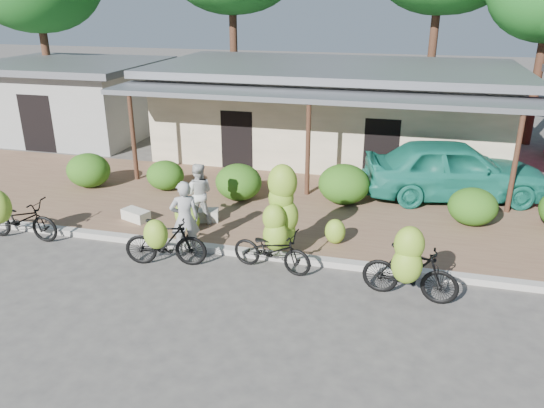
{
  "coord_description": "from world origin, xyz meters",
  "views": [
    {
      "loc": [
        2.72,
        -8.58,
        5.65
      ],
      "look_at": [
        -0.12,
        2.38,
        1.2
      ],
      "focal_mm": 35.0,
      "sensor_mm": 36.0,
      "label": 1
    }
  ],
  "objects_px": {
    "bystander": "(198,193)",
    "teal_van": "(454,169)",
    "bike_center": "(277,229)",
    "sack_far": "(136,215)",
    "bike_left": "(164,241)",
    "bike_right": "(410,269)",
    "vendor": "(185,219)",
    "sack_near": "(202,215)",
    "bike_far_left": "(17,217)"
  },
  "relations": [
    {
      "from": "bike_far_left",
      "to": "teal_van",
      "type": "relative_size",
      "value": 0.39
    },
    {
      "from": "bike_center",
      "to": "bike_left",
      "type": "bearing_deg",
      "value": 116.93
    },
    {
      "from": "sack_near",
      "to": "bystander",
      "type": "relative_size",
      "value": 0.53
    },
    {
      "from": "bike_left",
      "to": "teal_van",
      "type": "distance_m",
      "value": 8.63
    },
    {
      "from": "teal_van",
      "to": "sack_near",
      "type": "bearing_deg",
      "value": 105.76
    },
    {
      "from": "bike_center",
      "to": "teal_van",
      "type": "height_order",
      "value": "bike_center"
    },
    {
      "from": "bike_far_left",
      "to": "bystander",
      "type": "xyz_separation_m",
      "value": [
        3.97,
        1.93,
        0.3
      ]
    },
    {
      "from": "bike_far_left",
      "to": "bike_center",
      "type": "bearing_deg",
      "value": -87.28
    },
    {
      "from": "bike_right",
      "to": "sack_near",
      "type": "xyz_separation_m",
      "value": [
        -5.32,
        2.55,
        -0.47
      ]
    },
    {
      "from": "bike_right",
      "to": "vendor",
      "type": "distance_m",
      "value": 5.1
    },
    {
      "from": "bike_center",
      "to": "vendor",
      "type": "xyz_separation_m",
      "value": [
        -2.15,
        -0.05,
        0.04
      ]
    },
    {
      "from": "bike_left",
      "to": "vendor",
      "type": "height_order",
      "value": "vendor"
    },
    {
      "from": "vendor",
      "to": "teal_van",
      "type": "relative_size",
      "value": 0.36
    },
    {
      "from": "bike_right",
      "to": "sack_near",
      "type": "distance_m",
      "value": 5.91
    },
    {
      "from": "bike_left",
      "to": "bystander",
      "type": "xyz_separation_m",
      "value": [
        -0.1,
        2.27,
        0.31
      ]
    },
    {
      "from": "bike_far_left",
      "to": "teal_van",
      "type": "height_order",
      "value": "teal_van"
    },
    {
      "from": "vendor",
      "to": "sack_far",
      "type": "bearing_deg",
      "value": -62.12
    },
    {
      "from": "bike_far_left",
      "to": "sack_near",
      "type": "xyz_separation_m",
      "value": [
        4.0,
        2.05,
        -0.36
      ]
    },
    {
      "from": "vendor",
      "to": "teal_van",
      "type": "xyz_separation_m",
      "value": [
        6.14,
        5.16,
        0.08
      ]
    },
    {
      "from": "bike_right",
      "to": "sack_far",
      "type": "bearing_deg",
      "value": 81.47
    },
    {
      "from": "sack_near",
      "to": "teal_van",
      "type": "relative_size",
      "value": 0.17
    },
    {
      "from": "bike_far_left",
      "to": "bystander",
      "type": "relative_size",
      "value": 1.25
    },
    {
      "from": "sack_near",
      "to": "vendor",
      "type": "height_order",
      "value": "vendor"
    },
    {
      "from": "bystander",
      "to": "teal_van",
      "type": "xyz_separation_m",
      "value": [
        6.47,
        3.55,
        0.07
      ]
    },
    {
      "from": "bike_right",
      "to": "vendor",
      "type": "relative_size",
      "value": 1.07
    },
    {
      "from": "vendor",
      "to": "bike_center",
      "type": "bearing_deg",
      "value": 152.68
    },
    {
      "from": "vendor",
      "to": "teal_van",
      "type": "distance_m",
      "value": 8.02
    },
    {
      "from": "bike_left",
      "to": "bike_far_left",
      "type": "bearing_deg",
      "value": 74.48
    },
    {
      "from": "bike_far_left",
      "to": "bike_right",
      "type": "relative_size",
      "value": 1.03
    },
    {
      "from": "bike_left",
      "to": "sack_far",
      "type": "xyz_separation_m",
      "value": [
        -1.78,
        1.98,
        -0.35
      ]
    },
    {
      "from": "bike_center",
      "to": "sack_far",
      "type": "xyz_separation_m",
      "value": [
        -4.16,
        1.28,
        -0.61
      ]
    },
    {
      "from": "sack_far",
      "to": "bystander",
      "type": "bearing_deg",
      "value": 9.82
    },
    {
      "from": "bike_left",
      "to": "teal_van",
      "type": "relative_size",
      "value": 0.37
    },
    {
      "from": "vendor",
      "to": "sack_near",
      "type": "bearing_deg",
      "value": -109.08
    },
    {
      "from": "sack_far",
      "to": "vendor",
      "type": "bearing_deg",
      "value": -33.49
    },
    {
      "from": "vendor",
      "to": "bystander",
      "type": "bearing_deg",
      "value": -107.34
    },
    {
      "from": "bike_right",
      "to": "bystander",
      "type": "distance_m",
      "value": 5.88
    },
    {
      "from": "bike_left",
      "to": "bike_center",
      "type": "xyz_separation_m",
      "value": [
        2.38,
        0.7,
        0.25
      ]
    },
    {
      "from": "bike_far_left",
      "to": "bike_left",
      "type": "xyz_separation_m",
      "value": [
        4.07,
        -0.34,
        -0.01
      ]
    },
    {
      "from": "vendor",
      "to": "bystander",
      "type": "height_order",
      "value": "vendor"
    },
    {
      "from": "bike_right",
      "to": "bike_far_left",
      "type": "bearing_deg",
      "value": 95.34
    },
    {
      "from": "sack_near",
      "to": "sack_far",
      "type": "xyz_separation_m",
      "value": [
        -1.71,
        -0.4,
        -0.01
      ]
    },
    {
      "from": "sack_far",
      "to": "bike_center",
      "type": "bearing_deg",
      "value": -17.06
    },
    {
      "from": "teal_van",
      "to": "vendor",
      "type": "bearing_deg",
      "value": 117.72
    },
    {
      "from": "bike_right",
      "to": "teal_van",
      "type": "bearing_deg",
      "value": -2.17
    },
    {
      "from": "bike_far_left",
      "to": "teal_van",
      "type": "distance_m",
      "value": 11.79
    },
    {
      "from": "bike_center",
      "to": "teal_van",
      "type": "bearing_deg",
      "value": -27.55
    },
    {
      "from": "bystander",
      "to": "bike_left",
      "type": "bearing_deg",
      "value": 80.51
    },
    {
      "from": "sack_near",
      "to": "bystander",
      "type": "xyz_separation_m",
      "value": [
        -0.03,
        -0.11,
        0.65
      ]
    },
    {
      "from": "bike_left",
      "to": "teal_van",
      "type": "height_order",
      "value": "teal_van"
    }
  ]
}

